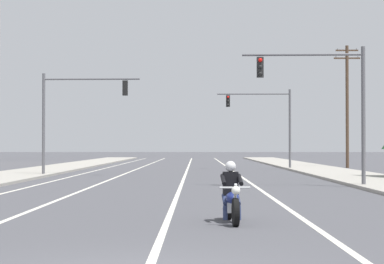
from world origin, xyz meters
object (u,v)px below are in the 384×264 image
object	(u,v)px
utility_pole_right_far	(347,102)
traffic_signal_near_right	(328,93)
traffic_signal_mid_right	(268,116)
motorcycle_with_rider	(231,198)
traffic_signal_near_left	(72,107)

from	to	relation	value
utility_pole_right_far	traffic_signal_near_right	bearing A→B (deg)	-103.59
traffic_signal_mid_right	motorcycle_with_rider	bearing A→B (deg)	-97.03
motorcycle_with_rider	utility_pole_right_far	world-z (taller)	utility_pole_right_far
motorcycle_with_rider	traffic_signal_mid_right	bearing A→B (deg)	82.97
traffic_signal_near_right	traffic_signal_near_left	xyz separation A→B (m)	(-13.28, 11.55, 0.03)
traffic_signal_near_left	traffic_signal_mid_right	distance (m)	17.99
traffic_signal_near_left	utility_pole_right_far	world-z (taller)	utility_pole_right_far
traffic_signal_mid_right	utility_pole_right_far	bearing A→B (deg)	28.63
utility_pole_right_far	traffic_signal_near_left	bearing A→B (deg)	-141.09
motorcycle_with_rider	utility_pole_right_far	distance (m)	44.00
traffic_signal_near_right	traffic_signal_mid_right	xyz separation A→B (m)	(-0.21, 23.91, 0.02)
traffic_signal_near_left	utility_pole_right_far	distance (m)	25.70
traffic_signal_near_right	utility_pole_right_far	distance (m)	28.50
traffic_signal_near_right	utility_pole_right_far	xyz separation A→B (m)	(6.69, 27.68, 1.29)
motorcycle_with_rider	traffic_signal_mid_right	distance (m)	38.84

